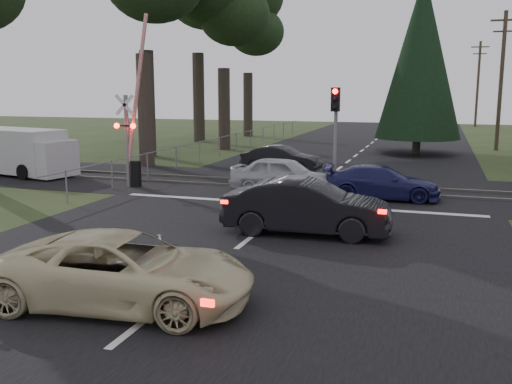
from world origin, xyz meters
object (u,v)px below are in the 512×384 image
at_px(dark_car_far, 281,159).
at_px(utility_pole_far, 478,82).
at_px(utility_pole_mid, 501,78).
at_px(blue_sedan, 382,183).
at_px(white_van, 23,152).
at_px(cream_coupe, 123,271).
at_px(crossing_signal, 132,138).
at_px(silver_car, 284,175).
at_px(dark_hatchback, 307,207).
at_px(traffic_signal_center, 335,122).

bearing_deg(dark_car_far, utility_pole_far, -12.62).
height_order(utility_pole_mid, blue_sedan, utility_pole_mid).
bearing_deg(white_van, dark_car_far, 34.11).
bearing_deg(white_van, utility_pole_far, 74.96).
distance_m(utility_pole_far, cream_coupe, 57.93).
bearing_deg(crossing_signal, utility_pole_mid, 52.03).
distance_m(crossing_signal, silver_car, 6.54).
bearing_deg(silver_car, utility_pole_far, -8.11).
relative_size(utility_pole_far, dark_hatchback, 1.92).
height_order(utility_pole_mid, dark_hatchback, utility_pole_mid).
distance_m(utility_pole_mid, blue_sedan, 20.95).
xyz_separation_m(silver_car, white_van, (-13.01, 0.91, 0.39)).
distance_m(blue_sedan, dark_car_far, 7.69).
bearing_deg(dark_hatchback, cream_coupe, 159.24).
bearing_deg(utility_pole_mid, dark_car_far, -127.68).
bearing_deg(traffic_signal_center, utility_pole_mid, 68.79).
bearing_deg(silver_car, crossing_signal, 97.63).
bearing_deg(dark_car_far, dark_hatchback, -158.29).
height_order(cream_coupe, silver_car, silver_car).
height_order(silver_car, blue_sedan, silver_car).
distance_m(silver_car, dark_car_far, 5.77).
bearing_deg(blue_sedan, crossing_signal, 89.03).
xyz_separation_m(utility_pole_mid, blue_sedan, (-5.64, -19.76, -4.11)).
bearing_deg(cream_coupe, blue_sedan, -22.11).
xyz_separation_m(traffic_signal_center, dark_car_far, (-3.50, 5.08, -2.16)).
bearing_deg(dark_car_far, silver_car, -160.72).
relative_size(traffic_signal_center, utility_pole_mid, 0.46).
relative_size(utility_pole_far, white_van, 1.54).
height_order(utility_pole_far, blue_sedan, utility_pole_far).
height_order(dark_hatchback, dark_car_far, dark_hatchback).
relative_size(cream_coupe, blue_sedan, 1.16).
bearing_deg(utility_pole_far, dark_car_far, -105.66).
distance_m(traffic_signal_center, silver_car, 2.85).
bearing_deg(cream_coupe, white_van, 39.12).
relative_size(blue_sedan, white_van, 0.73).
relative_size(utility_pole_far, silver_car, 2.14).
bearing_deg(utility_pole_far, dark_hatchback, -98.00).
height_order(silver_car, white_van, white_van).
height_order(utility_pole_mid, cream_coupe, utility_pole_mid).
xyz_separation_m(cream_coupe, dark_hatchback, (2.10, 6.35, 0.08)).
xyz_separation_m(silver_car, dark_car_far, (-1.61, 5.54, -0.07)).
relative_size(dark_hatchback, silver_car, 1.11).
relative_size(traffic_signal_center, dark_car_far, 1.05).
bearing_deg(dark_hatchback, traffic_signal_center, 0.86).
relative_size(crossing_signal, utility_pole_mid, 0.77).
height_order(utility_pole_far, silver_car, utility_pole_far).
relative_size(utility_pole_far, cream_coupe, 1.82).
distance_m(traffic_signal_center, utility_pole_far, 44.99).
relative_size(utility_pole_mid, dark_car_far, 2.31).
bearing_deg(utility_pole_mid, silver_car, -115.39).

